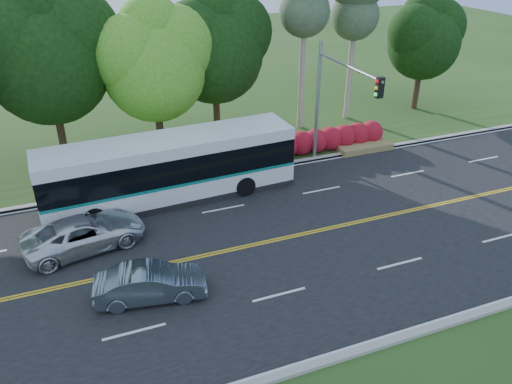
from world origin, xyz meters
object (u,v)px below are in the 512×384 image
object	(u,v)px
traffic_signal	(335,92)
suv	(85,233)
sedan	(150,283)
transit_bus	(170,170)

from	to	relation	value
traffic_signal	suv	xyz separation A→B (m)	(-13.60, -2.91, -3.93)
traffic_signal	sedan	bearing A→B (deg)	-147.70
suv	transit_bus	bearing A→B (deg)	-67.41
transit_bus	suv	xyz separation A→B (m)	(-4.49, -3.01, -0.92)
suv	traffic_signal	bearing A→B (deg)	-89.11
traffic_signal	transit_bus	xyz separation A→B (m)	(-9.11, 0.09, -3.01)
traffic_signal	sedan	distance (m)	14.25
sedan	suv	xyz separation A→B (m)	(-2.03, 4.40, 0.04)
traffic_signal	sedan	size ratio (longest dim) A/B	1.70
traffic_signal	transit_bus	world-z (taller)	traffic_signal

